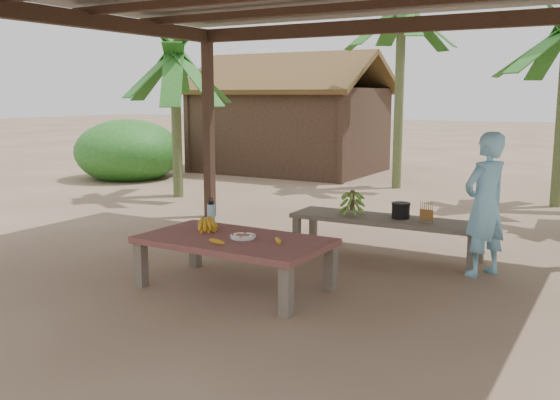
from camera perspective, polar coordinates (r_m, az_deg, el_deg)
The scene contains 15 objects.
ground at distance 6.33m, azimuth 1.96°, elevation -7.43°, with size 80.00×80.00×0.00m, color brown.
work_table at distance 6.01m, azimuth -4.18°, elevation -4.07°, with size 1.82×1.04×0.50m.
bench at distance 7.30m, azimuth 9.60°, elevation -2.05°, with size 2.21×0.65×0.45m.
ripe_banana_bunch at distance 6.31m, azimuth -6.95°, elevation -2.11°, with size 0.26×0.23×0.16m, color gold, non-canonical shape.
plate at distance 5.96m, azimuth -3.41°, elevation -3.36°, with size 0.25×0.25×0.04m.
loose_banana_front at distance 5.76m, azimuth -5.79°, elevation -3.81°, with size 0.04×0.17×0.04m, color gold.
loose_banana_side at distance 5.77m, azimuth -0.16°, elevation -3.74°, with size 0.04×0.16×0.04m, color gold.
water_flask at distance 6.52m, azimuth -6.31°, elevation -1.30°, with size 0.08×0.08×0.30m.
green_banana_stalk at distance 7.40m, azimuth 6.62°, elevation -0.18°, with size 0.27×0.27×0.30m, color #598C2D, non-canonical shape.
cooking_pot at distance 7.28m, azimuth 10.98°, elevation -0.98°, with size 0.21×0.21×0.17m, color black.
skewer_rack at distance 7.08m, azimuth 13.25°, elevation -1.09°, with size 0.18×0.08×0.24m, color #A57F47, non-canonical shape.
woman at distance 6.70m, azimuth 18.23°, elevation -0.40°, with size 0.54×0.36×1.49m, color #68A4C4.
hut at distance 15.25m, azimuth 1.03°, elevation 6.80°, with size 4.40×3.43×2.85m.
banana_plant_nw at distance 12.70m, azimuth 11.04°, elevation 15.76°, with size 1.80×1.80×3.76m.
banana_plant_w at distance 11.46m, azimuth -9.58°, elevation 11.67°, with size 1.80×1.80×2.77m.
Camera 1 is at (2.81, -5.36, 1.86)m, focal length 40.00 mm.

